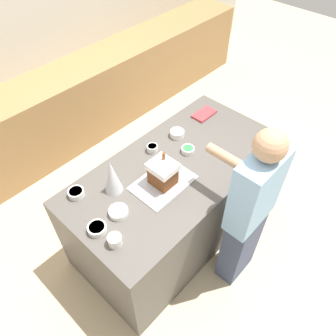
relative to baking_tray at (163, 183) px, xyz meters
The scene contains 16 objects.
ground_plane 0.92m from the baking_tray, 11.32° to the left, with size 12.00×12.00×0.00m, color #C6B28E.
wall_back 2.25m from the baking_tray, 84.89° to the left, with size 8.00×0.05×2.60m.
back_cabinet_block 1.95m from the baking_tray, 84.01° to the left, with size 6.00×0.60×0.90m.
kitchen_island 0.49m from the baking_tray, 11.32° to the left, with size 1.86×0.93×0.89m.
baking_tray is the anchor object (origin of this frame).
gingerbread_house 0.11m from the baking_tray, 34.72° to the left, with size 0.18×0.19×0.26m.
decorative_tree 0.39m from the baking_tray, 142.98° to the left, with size 0.13×0.13×0.29m.
candy_bowl_center_rear 0.37m from the baking_tray, 56.77° to the left, with size 0.09×0.09×0.05m.
candy_bowl_behind_tray 0.61m from the baking_tray, behind, with size 0.13×0.13×0.04m.
candy_bowl_beside_tree 0.42m from the baking_tray, behind, with size 0.14×0.14×0.04m.
candy_bowl_far_right 0.40m from the baking_tray, 12.17° to the left, with size 0.11×0.11×0.04m.
candy_bowl_far_left 0.56m from the baking_tray, 30.69° to the left, with size 0.12×0.12×0.05m.
candy_bowl_front_corner 0.64m from the baking_tray, 143.49° to the left, with size 0.12×0.12×0.05m.
cookbook 0.92m from the baking_tray, 18.77° to the left, with size 0.23×0.13×0.02m.
mug 0.60m from the baking_tray, 167.35° to the right, with size 0.09×0.09×0.08m.
person 0.67m from the baking_tray, 67.33° to the right, with size 0.42×0.53×1.60m.
Camera 1 is at (-1.36, -1.17, 2.78)m, focal length 35.00 mm.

